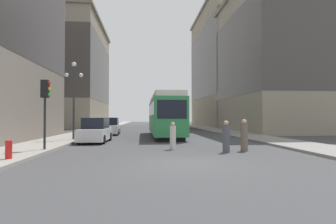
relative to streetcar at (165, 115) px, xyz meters
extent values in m
plane|color=#424244|center=(-0.31, -15.15, -2.10)|extent=(200.00, 200.00, 0.00)
cube|color=gray|center=(-8.55, 24.85, -2.03)|extent=(3.36, 120.00, 0.15)
cube|color=gray|center=(7.93, 24.85, -2.03)|extent=(3.36, 120.00, 0.15)
cube|color=black|center=(0.00, 0.01, -1.93)|extent=(2.32, 11.56, 0.35)
cube|color=#2D8447|center=(0.00, 0.01, -0.20)|extent=(2.72, 12.56, 3.10)
cube|color=black|center=(0.00, 0.01, 0.50)|extent=(2.75, 12.06, 1.08)
cube|color=silver|center=(0.00, 0.01, 1.57)|extent=(2.51, 12.31, 0.44)
cube|color=black|center=(0.06, -6.24, 0.34)|extent=(2.21, 0.10, 1.40)
sphere|color=#F2EACC|center=(0.06, -6.31, -1.30)|extent=(0.24, 0.24, 0.24)
cube|color=black|center=(2.85, 16.79, -1.93)|extent=(2.57, 10.78, 0.35)
cube|color=#B7B7BA|center=(2.85, 16.79, -0.20)|extent=(2.99, 11.72, 3.10)
cube|color=black|center=(2.85, 16.79, 0.34)|extent=(3.00, 11.26, 1.30)
cube|color=black|center=(2.63, 10.99, 0.11)|extent=(2.31, 0.17, 1.71)
cylinder|color=black|center=(-6.37, 1.81, -1.78)|extent=(0.20, 0.65, 0.64)
cylinder|color=black|center=(-6.49, 4.88, -1.78)|extent=(0.20, 0.65, 0.64)
cylinder|color=black|center=(-4.66, 1.88, -1.78)|extent=(0.20, 0.65, 0.64)
cylinder|color=black|center=(-4.78, 4.95, -1.78)|extent=(0.20, 0.65, 0.64)
cube|color=silver|center=(-5.58, 3.38, -1.50)|extent=(1.99, 5.02, 0.84)
cube|color=black|center=(-5.58, 3.50, -0.68)|extent=(1.69, 2.79, 0.80)
cylinder|color=black|center=(-6.48, -6.91, -1.78)|extent=(0.20, 0.65, 0.64)
cylinder|color=black|center=(-6.38, -4.17, -1.78)|extent=(0.20, 0.65, 0.64)
cylinder|color=black|center=(-4.77, -6.97, -1.78)|extent=(0.20, 0.65, 0.64)
cylinder|color=black|center=(-4.67, -4.24, -1.78)|extent=(0.20, 0.65, 0.64)
cube|color=silver|center=(-5.58, -5.57, -1.50)|extent=(1.97, 4.48, 0.84)
cube|color=black|center=(-5.57, -5.46, -0.68)|extent=(1.67, 2.48, 0.80)
cylinder|color=#6B5B4C|center=(3.48, -11.55, -1.35)|extent=(0.39, 0.39, 1.49)
sphere|color=tan|center=(3.48, -11.55, -0.49)|extent=(0.27, 0.27, 0.27)
cylinder|color=#4C4C56|center=(2.33, -12.00, -1.38)|extent=(0.38, 0.38, 1.44)
sphere|color=tan|center=(2.33, -12.00, -0.55)|extent=(0.26, 0.26, 0.26)
cylinder|color=beige|center=(-0.34, -10.45, -1.42)|extent=(0.35, 0.35, 1.35)
sphere|color=tan|center=(-0.34, -10.45, -0.64)|extent=(0.24, 0.24, 0.24)
cylinder|color=#232328|center=(-7.28, -11.01, -0.10)|extent=(0.12, 0.12, 3.70)
cube|color=black|center=(-7.28, -11.01, 1.27)|extent=(0.36, 0.36, 0.95)
sphere|color=red|center=(-7.08, -11.01, 1.58)|extent=(0.18, 0.18, 0.18)
sphere|color=gold|center=(-7.08, -11.01, 1.27)|extent=(0.18, 0.18, 0.18)
sphere|color=green|center=(-7.08, -11.01, 0.97)|extent=(0.18, 0.18, 0.18)
cylinder|color=#333338|center=(-7.48, -4.37, 0.90)|extent=(0.16, 0.16, 5.71)
sphere|color=white|center=(-7.48, -4.37, 3.92)|extent=(0.36, 0.36, 0.36)
sphere|color=white|center=(-8.03, -4.37, 3.07)|extent=(0.31, 0.31, 0.31)
sphere|color=white|center=(-6.93, -4.37, 3.07)|extent=(0.31, 0.31, 0.31)
cube|color=#333338|center=(-7.48, -4.37, 3.07)|extent=(1.10, 0.06, 0.06)
cylinder|color=red|center=(-7.54, -14.24, -1.58)|extent=(0.26, 0.26, 0.75)
cube|color=gray|center=(-15.72, 26.89, 7.63)|extent=(10.98, 21.99, 19.47)
cube|color=#494440|center=(-15.72, 26.89, 8.61)|extent=(11.02, 22.03, 11.68)
cube|color=gray|center=(-15.72, 26.89, 17.62)|extent=(11.58, 22.59, 0.50)
cube|color=gray|center=(14.97, 7.66, 6.90)|extent=(10.73, 16.47, 18.01)
cube|color=#494440|center=(14.97, 7.66, 7.81)|extent=(10.77, 16.51, 10.81)
cube|color=gray|center=(17.44, 26.57, 9.43)|extent=(15.67, 23.27, 23.07)
cube|color=#494440|center=(17.44, 26.57, 10.59)|extent=(15.71, 23.31, 13.84)
cube|color=gray|center=(17.44, 26.57, 21.22)|extent=(16.27, 23.87, 0.50)
camera|label=1|loc=(-2.01, -25.75, -0.24)|focal=28.49mm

